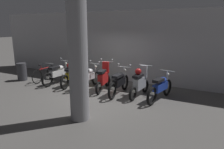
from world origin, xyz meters
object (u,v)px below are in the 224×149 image
Objects in this scene: support_pillar at (78,63)px; bicycle at (44,74)px; motorbike_slot_0 at (58,73)px; trash_bin at (22,72)px; motorbike_slot_6 at (161,87)px; motorbike_slot_3 at (103,78)px; motorbike_slot_2 at (87,77)px; motorbike_slot_4 at (119,82)px; motorbike_slot_5 at (140,82)px; motorbike_slot_1 at (72,74)px.

bicycle is at bearing 147.10° from support_pillar.
motorbike_slot_0 reaches higher than trash_bin.
motorbike_slot_6 is 3.37m from support_pillar.
motorbike_slot_3 is 2.45m from motorbike_slot_6.
support_pillar reaches higher than motorbike_slot_6.
motorbike_slot_2 is 1.62m from motorbike_slot_4.
motorbike_slot_5 is (2.43, 0.03, 0.07)m from motorbike_slot_2.
motorbike_slot_0 is at bearing -178.07° from motorbike_slot_3.
motorbike_slot_3 is 0.83m from motorbike_slot_4.
motorbike_slot_6 is 2.22× the size of trash_bin.
motorbike_slot_1 is 0.58× the size of support_pillar.
bicycle is 1.19m from trash_bin.
motorbike_slot_5 is at bearing 0.29° from motorbike_slot_1.
motorbike_slot_5 is at bearing -1.03° from motorbike_slot_3.
motorbike_slot_2 is 3.66m from trash_bin.
motorbike_slot_1 is 1.71m from bicycle.
motorbike_slot_3 reaches higher than motorbike_slot_0.
motorbike_slot_4 is at bearing 3.40° from trash_bin.
motorbike_slot_1 is at bearing 177.34° from motorbike_slot_4.
motorbike_slot_0 is 0.81m from motorbike_slot_1.
motorbike_slot_3 is (0.80, 0.06, 0.04)m from motorbike_slot_2.
motorbike_slot_0 is 4.06m from motorbike_slot_5.
bicycle is (-4.14, 0.09, -0.13)m from motorbike_slot_4.
motorbike_slot_2 is (1.63, 0.02, 0.00)m from motorbike_slot_0.
motorbike_slot_2 is 0.99× the size of motorbike_slot_4.
motorbike_slot_3 is at bearing 4.55° from motorbike_slot_2.
support_pillar is at bearing -32.90° from bicycle.
motorbike_slot_0 is at bearing 10.96° from trash_bin.
motorbike_slot_2 and motorbike_slot_4 have the same top height.
motorbike_slot_1 is 3.25m from motorbike_slot_5.
motorbike_slot_1 is 1.15× the size of motorbike_slot_5.
motorbike_slot_2 is at bearing -1.24° from motorbike_slot_1.
motorbike_slot_1 is 1.00× the size of motorbike_slot_2.
motorbike_slot_5 is 0.87× the size of motorbike_slot_6.
motorbike_slot_1 is 2.85m from trash_bin.
motorbike_slot_4 is 0.58× the size of support_pillar.
motorbike_slot_3 is 3.33m from bicycle.
motorbike_slot_3 reaches higher than motorbike_slot_2.
motorbike_slot_2 is 1.16× the size of motorbike_slot_3.
motorbike_slot_1 is 0.99× the size of motorbike_slot_4.
motorbike_slot_5 is at bearing 0.81° from motorbike_slot_2.
motorbike_slot_0 is 2.43m from motorbike_slot_3.
bicycle is (-5.77, -0.02, -0.13)m from motorbike_slot_6.
motorbike_slot_4 reaches higher than bicycle.
motorbike_slot_6 is (2.45, -0.06, -0.04)m from motorbike_slot_3.
motorbike_slot_3 reaches higher than motorbike_slot_4.
motorbike_slot_0 is 1.01× the size of motorbike_slot_6.
motorbike_slot_0 is 0.58× the size of support_pillar.
motorbike_slot_0 is 2.05m from trash_bin.
motorbike_slot_6 reaches higher than bicycle.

